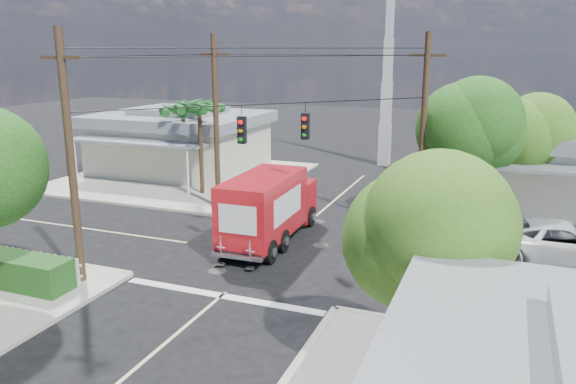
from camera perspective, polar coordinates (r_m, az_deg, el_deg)
The scene contains 16 objects.
ground at distance 23.40m, azimuth -1.80°, elevation -6.36°, with size 120.00×120.00×0.00m, color black.
sidewalk_ne at distance 32.13m, azimuth 24.59°, elevation -1.77°, with size 14.12×14.12×0.14m.
sidewalk_nw at distance 37.53m, azimuth -10.59°, elevation 1.49°, with size 14.12×14.12×0.14m.
road_markings at distance 22.15m, azimuth -3.30°, elevation -7.60°, with size 32.00×32.00×0.01m.
building_nw at distance 39.04m, azimuth -10.92°, elevation 5.18°, with size 10.80×10.20×4.30m.
radio_tower at distance 41.01m, azimuth 10.03°, elevation 10.47°, with size 0.80×0.80×17.00m.
tree_ne_front at distance 27.13m, azimuth 18.25°, elevation 6.21°, with size 4.21×4.14×6.66m.
tree_ne_back at distance 29.37m, azimuth 23.51°, elevation 5.17°, with size 3.77×3.66×5.82m.
tree_se at distance 13.64m, azimuth 13.43°, elevation -4.15°, with size 3.67×3.54×5.62m.
palm_nw_front at distance 32.14m, azimuth -9.01°, elevation 8.41°, with size 3.01×3.08×5.59m.
palm_nw_back at distance 34.49m, azimuth -10.63°, elevation 8.12°, with size 3.01×3.08×5.19m.
utility_poles at distance 24.27m, azimuth -3.85°, elevation 5.79°, with size 12.00×10.68×9.00m.
picket_fence at distance 23.21m, azimuth -25.77°, elevation -6.24°, with size 5.94×0.06×1.00m.
vending_boxes at distance 27.46m, azimuth 16.04°, elevation -2.25°, with size 1.90×0.50×1.10m.
delivery_truck at distance 24.47m, azimuth -1.93°, elevation -1.56°, with size 2.44×7.20×3.09m.
parked_car at distance 24.84m, azimuth 26.11°, elevation -4.63°, with size 2.73×5.92×1.64m, color silver.
Camera 1 is at (8.65, -20.10, 8.29)m, focal length 35.00 mm.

